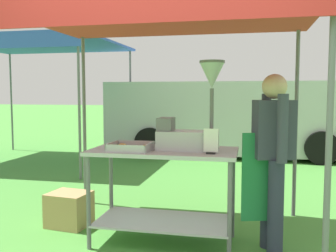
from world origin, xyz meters
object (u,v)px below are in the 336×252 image
object	(u,v)px
donut_cart	(164,176)
van_silver	(234,117)
supply_crate	(69,209)
vendor	(272,153)
neighbour_tent	(35,46)
stall_canopy	(166,22)
donut_fryer	(193,121)
donut_tray	(131,148)
menu_sign	(211,143)

from	to	relation	value
donut_cart	van_silver	world-z (taller)	van_silver
donut_cart	supply_crate	size ratio (longest dim) A/B	2.97
vendor	neighbour_tent	world-z (taller)	neighbour_tent
donut_cart	supply_crate	xyz separation A→B (m)	(-1.11, 0.25, -0.47)
donut_cart	neighbour_tent	distance (m)	5.42
stall_canopy	van_silver	xyz separation A→B (m)	(0.41, 5.52, -1.24)
supply_crate	neighbour_tent	xyz separation A→B (m)	(-2.44, 3.46, 2.21)
vendor	stall_canopy	bearing A→B (deg)	174.98
donut_fryer	neighbour_tent	distance (m)	5.45
donut_tray	van_silver	size ratio (longest dim) A/B	0.07
supply_crate	donut_cart	bearing A→B (deg)	-12.59
stall_canopy	neighbour_tent	size ratio (longest dim) A/B	0.84
donut_tray	neighbour_tent	xyz separation A→B (m)	(-3.26, 3.83, 1.47)
donut_tray	donut_fryer	size ratio (longest dim) A/B	0.46
donut_fryer	menu_sign	xyz separation A→B (m)	(0.19, -0.18, -0.18)
donut_cart	neighbour_tent	xyz separation A→B (m)	(-3.55, 3.71, 1.75)
donut_fryer	supply_crate	size ratio (longest dim) A/B	1.78
donut_cart	van_silver	xyz separation A→B (m)	(0.41, 5.61, 0.23)
donut_fryer	vendor	bearing A→B (deg)	-0.35
donut_cart	menu_sign	world-z (taller)	menu_sign
donut_cart	vendor	size ratio (longest dim) A/B	0.86
donut_cart	donut_fryer	world-z (taller)	donut_fryer
stall_canopy	menu_sign	xyz separation A→B (m)	(0.46, -0.27, -1.11)
menu_sign	van_silver	world-z (taller)	van_silver
stall_canopy	neighbour_tent	bearing A→B (deg)	134.51
van_silver	donut_cart	bearing A→B (deg)	-94.19
stall_canopy	van_silver	world-z (taller)	stall_canopy
donut_fryer	neighbour_tent	size ratio (longest dim) A/B	0.25
donut_cart	donut_fryer	distance (m)	0.60
menu_sign	supply_crate	distance (m)	1.82
stall_canopy	donut_tray	distance (m)	1.24
stall_canopy	donut_fryer	world-z (taller)	stall_canopy
donut_cart	vendor	xyz separation A→B (m)	(1.00, 0.01, 0.25)
donut_fryer	vendor	distance (m)	0.77
vendor	van_silver	bearing A→B (deg)	95.97
donut_fryer	donut_cart	bearing A→B (deg)	-176.78
supply_crate	neighbour_tent	bearing A→B (deg)	125.17
donut_tray	menu_sign	distance (m)	0.76
menu_sign	donut_tray	bearing A→B (deg)	176.32
donut_tray	neighbour_tent	distance (m)	5.24
vendor	donut_cart	bearing A→B (deg)	-179.37
donut_tray	menu_sign	world-z (taller)	menu_sign
donut_tray	vendor	world-z (taller)	vendor
stall_canopy	neighbour_tent	world-z (taller)	neighbour_tent
menu_sign	supply_crate	world-z (taller)	menu_sign
donut_fryer	neighbour_tent	xyz separation A→B (m)	(-3.82, 3.69, 1.21)
menu_sign	neighbour_tent	xyz separation A→B (m)	(-4.01, 3.88, 1.39)
donut_fryer	vendor	xyz separation A→B (m)	(0.72, -0.00, -0.28)
van_silver	vendor	bearing A→B (deg)	-84.03
neighbour_tent	donut_fryer	bearing A→B (deg)	-44.01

